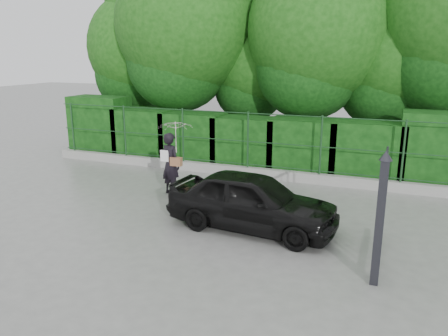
% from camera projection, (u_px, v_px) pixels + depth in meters
% --- Properties ---
extents(ground, '(80.00, 80.00, 0.00)m').
position_uv_depth(ground, '(171.00, 223.00, 10.25)').
color(ground, gray).
extents(kerb, '(14.00, 0.25, 0.30)m').
position_uv_depth(kerb, '(236.00, 171.00, 14.26)').
color(kerb, '#9E9E99').
rests_on(kerb, ground).
extents(fence, '(14.13, 0.06, 1.80)m').
position_uv_depth(fence, '(243.00, 139.00, 13.92)').
color(fence, '#193E1E').
rests_on(fence, kerb).
extents(hedge, '(14.20, 1.20, 2.26)m').
position_uv_depth(hedge, '(245.00, 140.00, 14.97)').
color(hedge, black).
rests_on(hedge, ground).
extents(trees, '(17.10, 6.15, 8.08)m').
position_uv_depth(trees, '(297.00, 32.00, 15.64)').
color(trees, black).
rests_on(trees, ground).
extents(gate, '(0.22, 2.33, 2.36)m').
position_uv_depth(gate, '(381.00, 210.00, 7.67)').
color(gate, '#26262D').
rests_on(gate, ground).
extents(woman, '(1.01, 0.99, 2.08)m').
position_uv_depth(woman, '(174.00, 147.00, 12.04)').
color(woman, black).
rests_on(woman, ground).
extents(car, '(3.99, 1.91, 1.32)m').
position_uv_depth(car, '(252.00, 201.00, 9.77)').
color(car, black).
rests_on(car, ground).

